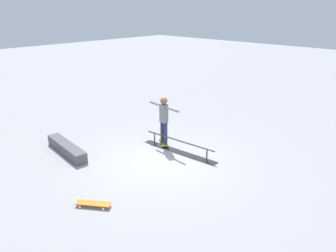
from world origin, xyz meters
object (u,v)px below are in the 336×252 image
(skater_main, at_px, (164,118))
(skate_ledge, at_px, (67,148))
(loose_skateboard_orange, at_px, (93,203))
(grind_rail, at_px, (179,147))
(skateboard_main, at_px, (164,141))

(skater_main, bearing_deg, skate_ledge, 58.78)
(skater_main, xyz_separation_m, loose_skateboard_orange, (-1.13, 3.46, -0.87))
(grind_rail, bearing_deg, skater_main, -5.14)
(skateboard_main, bearing_deg, grind_rail, 28.13)
(grind_rail, xyz_separation_m, skate_ledge, (2.45, 2.44, -0.02))
(skateboard_main, bearing_deg, loose_skateboard_orange, -33.13)
(loose_skateboard_orange, bearing_deg, skateboard_main, 74.59)
(loose_skateboard_orange, bearing_deg, skater_main, 73.08)
(grind_rail, distance_m, skater_main, 1.01)
(grind_rail, distance_m, skateboard_main, 0.82)
(skate_ledge, bearing_deg, skater_main, -126.48)
(grind_rail, relative_size, skater_main, 1.63)
(grind_rail, xyz_separation_m, loose_skateboard_orange, (-0.48, 3.46, -0.10))
(skateboard_main, height_order, loose_skateboard_orange, same)
(loose_skateboard_orange, bearing_deg, skate_ledge, 125.69)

